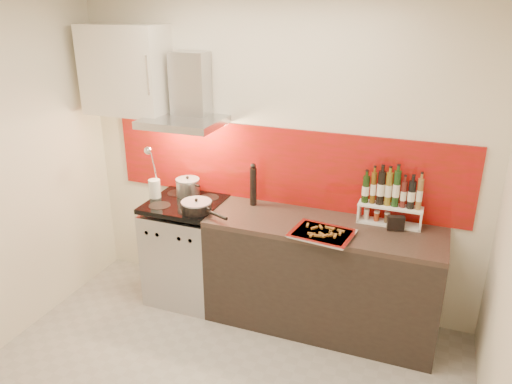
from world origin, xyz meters
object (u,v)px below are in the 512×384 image
at_px(stock_pot, 188,187).
at_px(range_stove, 187,251).
at_px(counter, 322,276).
at_px(saute_pan, 197,207).
at_px(baking_tray, 322,234).
at_px(pepper_mill, 253,185).

bearing_deg(stock_pot, range_stove, -75.54).
bearing_deg(counter, saute_pan, -171.43).
xyz_separation_m(counter, saute_pan, (-1.00, -0.15, 0.50)).
height_order(range_stove, baking_tray, baking_tray).
height_order(counter, saute_pan, saute_pan).
bearing_deg(pepper_mill, stock_pot, -176.91).
xyz_separation_m(stock_pot, baking_tray, (1.27, -0.32, -0.07)).
bearing_deg(saute_pan, stock_pot, 129.45).
height_order(pepper_mill, baking_tray, pepper_mill).
distance_m(range_stove, counter, 1.20).
distance_m(range_stove, saute_pan, 0.57).
relative_size(range_stove, counter, 0.51).
bearing_deg(baking_tray, range_stove, 171.43).
xyz_separation_m(counter, stock_pot, (-1.24, 0.13, 0.54)).
bearing_deg(baking_tray, pepper_mill, 152.22).
xyz_separation_m(range_stove, counter, (1.20, 0.00, 0.01)).
bearing_deg(range_stove, stock_pot, 104.46).
relative_size(counter, saute_pan, 3.99).
height_order(stock_pot, baking_tray, stock_pot).
distance_m(stock_pot, pepper_mill, 0.60).
height_order(stock_pot, saute_pan, stock_pot).
distance_m(range_stove, stock_pot, 0.56).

